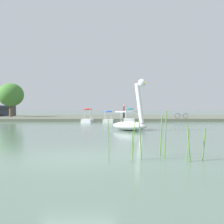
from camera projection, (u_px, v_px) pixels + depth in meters
name	position (u px, v px, depth m)	size (l,w,h in m)	color
ground_plane	(77.00, 157.00, 8.74)	(595.73, 595.73, 0.00)	#567060
shore_bank_far	(102.00, 117.00, 46.02)	(114.75, 24.87, 0.36)	#5B6051
swan_boat	(131.00, 122.00, 19.99)	(3.17, 3.20, 3.57)	white
pedal_boat_teal	(129.00, 118.00, 32.04)	(1.39, 2.08, 1.64)	white
pedal_boat_blue	(108.00, 119.00, 32.24)	(1.25, 1.94, 1.36)	white
pedal_boat_red	(87.00, 119.00, 31.88)	(1.35, 2.00, 1.62)	white
tree_broadleaf_left	(11.00, 95.00, 42.91)	(5.14, 5.29, 5.12)	brown
person_on_path	(124.00, 111.00, 37.10)	(0.24, 0.24, 1.74)	black
bicycle_parked	(181.00, 116.00, 35.25)	(1.61, 0.36, 0.66)	black
parked_van	(1.00, 110.00, 48.48)	(4.64, 2.03, 1.79)	#1E232D
reed_clump_foreground	(164.00, 140.00, 8.34)	(2.84, 1.16, 1.46)	#568E38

